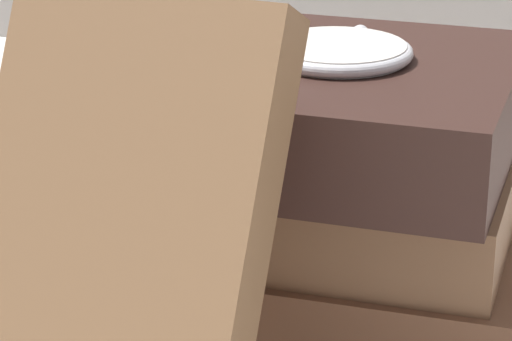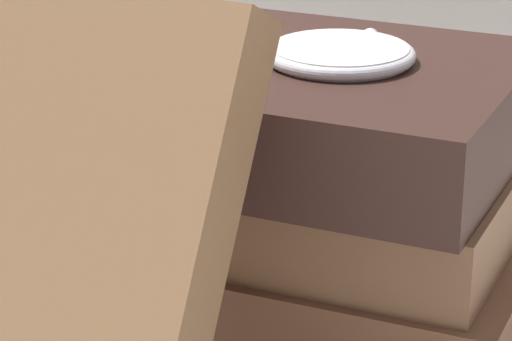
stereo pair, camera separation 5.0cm
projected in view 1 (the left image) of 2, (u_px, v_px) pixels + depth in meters
The scene contains 6 objects.
book_flat_bottom at pixel (267, 256), 0.51m from camera, with size 0.23×0.18×0.05m.
book_flat_middle at pixel (267, 169), 0.50m from camera, with size 0.21×0.16×0.03m.
book_flat_top at pixel (265, 101), 0.47m from camera, with size 0.19×0.14×0.04m.
book_leaning_front at pixel (114, 285), 0.37m from camera, with size 0.09×0.10×0.16m.
pocket_watch at pixel (338, 51), 0.46m from camera, with size 0.06×0.06×0.01m.
reading_glasses at pixel (303, 166), 0.67m from camera, with size 0.11×0.05×0.00m.
Camera 1 is at (0.17, -0.38, 0.24)m, focal length 85.00 mm.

